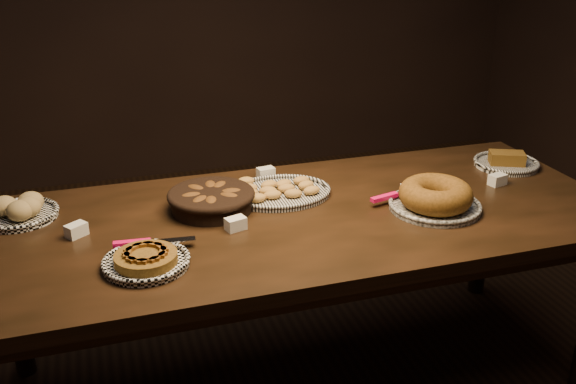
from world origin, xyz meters
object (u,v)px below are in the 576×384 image
object	(u,v)px
buffet_table	(300,231)
apple_tart_plate	(146,260)
bundt_cake_plate	(435,198)
madeleine_platter	(279,191)

from	to	relation	value
buffet_table	apple_tart_plate	xyz separation A→B (m)	(-0.58, -0.22, 0.09)
apple_tart_plate	bundt_cake_plate	distance (m)	1.08
apple_tart_plate	bundt_cake_plate	bearing A→B (deg)	-14.72
madeleine_platter	bundt_cake_plate	distance (m)	0.60
buffet_table	madeleine_platter	world-z (taller)	madeleine_platter
buffet_table	apple_tart_plate	distance (m)	0.63
buffet_table	bundt_cake_plate	size ratio (longest dim) A/B	6.07
apple_tart_plate	bundt_cake_plate	xyz separation A→B (m)	(1.08, 0.11, 0.02)
apple_tart_plate	madeleine_platter	xyz separation A→B (m)	(0.56, 0.41, -0.00)
buffet_table	bundt_cake_plate	distance (m)	0.52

